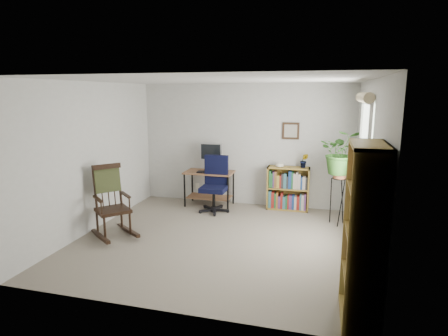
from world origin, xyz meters
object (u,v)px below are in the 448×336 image
(low_bookshelf, at_px, (288,188))
(tall_bookshelf, at_px, (363,235))
(desk, at_px, (209,188))
(office_chair, at_px, (214,184))
(rocking_chair, at_px, (112,201))

(low_bookshelf, height_order, tall_bookshelf, tall_bookshelf)
(desk, bearing_deg, tall_bookshelf, -52.08)
(desk, height_order, low_bookshelf, low_bookshelf)
(tall_bookshelf, bearing_deg, desk, 127.92)
(low_bookshelf, bearing_deg, tall_bookshelf, -73.35)
(desk, bearing_deg, office_chair, -61.91)
(low_bookshelf, bearing_deg, rocking_chair, -140.65)
(office_chair, distance_m, low_bookshelf, 1.44)
(office_chair, height_order, rocking_chair, rocking_chair)
(office_chair, bearing_deg, desk, 116.51)
(desk, distance_m, low_bookshelf, 1.55)
(desk, bearing_deg, rocking_chair, -116.63)
(desk, distance_m, office_chair, 0.48)
(office_chair, relative_size, tall_bookshelf, 0.61)
(desk, height_order, rocking_chair, rocking_chair)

